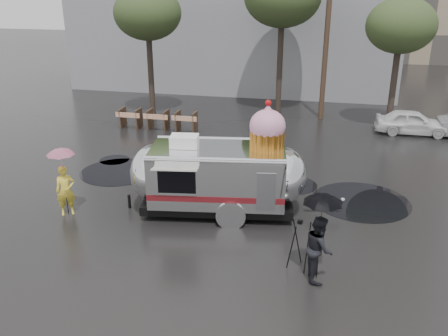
% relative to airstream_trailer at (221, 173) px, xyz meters
% --- Properties ---
extents(ground, '(120.00, 120.00, 0.00)m').
position_rel_airstream_trailer_xyz_m(ground, '(0.29, -1.53, -1.34)').
color(ground, black).
rests_on(ground, ground).
extents(puddles, '(12.47, 4.24, 0.01)m').
position_rel_airstream_trailer_xyz_m(puddles, '(0.11, 2.37, -1.33)').
color(puddles, black).
rests_on(puddles, ground).
extents(utility_pole, '(1.60, 0.28, 9.00)m').
position_rel_airstream_trailer_xyz_m(utility_pole, '(2.79, 12.47, 3.28)').
color(utility_pole, '#473323').
rests_on(utility_pole, ground).
extents(tree_left, '(3.64, 3.64, 6.95)m').
position_rel_airstream_trailer_xyz_m(tree_left, '(-6.71, 11.47, 4.14)').
color(tree_left, '#382D26').
rests_on(tree_left, ground).
extents(tree_right, '(3.36, 3.36, 6.42)m').
position_rel_airstream_trailer_xyz_m(tree_right, '(6.29, 11.47, 3.72)').
color(tree_right, '#382D26').
rests_on(tree_right, ground).
extents(barricade_row, '(4.30, 0.80, 1.00)m').
position_rel_airstream_trailer_xyz_m(barricade_row, '(-5.26, 8.43, -0.82)').
color(barricade_row, '#473323').
rests_on(barricade_row, ground).
extents(airstream_trailer, '(7.03, 3.35, 3.82)m').
position_rel_airstream_trailer_xyz_m(airstream_trailer, '(0.00, 0.00, 0.00)').
color(airstream_trailer, silver).
rests_on(airstream_trailer, ground).
extents(person_left, '(0.71, 0.66, 1.64)m').
position_rel_airstream_trailer_xyz_m(person_left, '(-4.78, -1.31, -0.52)').
color(person_left, yellow).
rests_on(person_left, ground).
extents(umbrella_pink, '(1.06, 1.06, 2.27)m').
position_rel_airstream_trailer_xyz_m(umbrella_pink, '(-4.78, -1.31, 0.57)').
color(umbrella_pink, pink).
rests_on(umbrella_pink, ground).
extents(person_right, '(0.60, 0.89, 1.72)m').
position_rel_airstream_trailer_xyz_m(person_right, '(3.24, -3.16, -0.48)').
color(person_right, black).
rests_on(person_right, ground).
extents(umbrella_black, '(1.17, 1.17, 2.35)m').
position_rel_airstream_trailer_xyz_m(umbrella_black, '(3.24, -3.16, 0.61)').
color(umbrella_black, black).
rests_on(umbrella_black, ground).
extents(tripod, '(0.57, 0.56, 1.41)m').
position_rel_airstream_trailer_xyz_m(tripod, '(2.73, -2.81, -0.52)').
color(tripod, black).
rests_on(tripod, ground).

